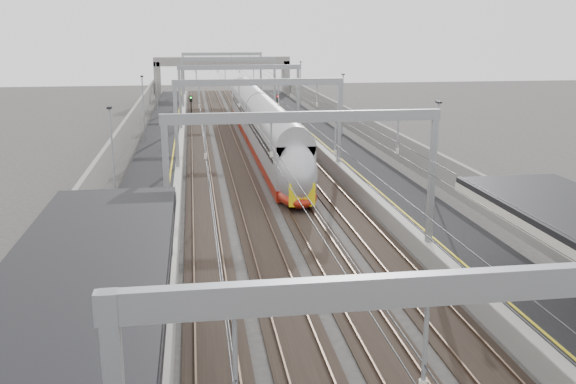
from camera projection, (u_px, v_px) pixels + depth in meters
name	position (u px, v px, depth m)	size (l,w,h in m)	color
platform_left	(158.00, 166.00, 51.87)	(4.00, 120.00, 1.00)	black
platform_right	(350.00, 160.00, 54.14)	(4.00, 120.00, 1.00)	black
tracks	(256.00, 168.00, 53.12)	(11.40, 140.00, 0.20)	black
overhead_line	(248.00, 87.00, 57.96)	(13.00, 140.00, 6.60)	gray
overbridge	(222.00, 67.00, 104.55)	(22.00, 2.20, 6.90)	gray
wall_left	(116.00, 154.00, 51.14)	(0.30, 120.00, 3.20)	gray
wall_right	(387.00, 146.00, 54.33)	(0.30, 120.00, 3.20)	gray
train	(263.00, 129.00, 60.81)	(2.62, 47.83, 4.15)	#9A1D0E
signal_green	(191.00, 104.00, 77.53)	(0.32, 0.32, 3.48)	black
signal_red_near	(264.00, 108.00, 74.20)	(0.32, 0.32, 3.48)	black
signal_red_far	(278.00, 103.00, 79.09)	(0.32, 0.32, 3.48)	black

